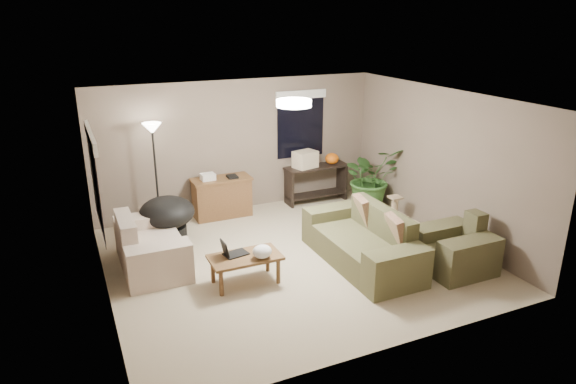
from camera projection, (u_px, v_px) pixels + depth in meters
name	position (u px, v px, depth m)	size (l,w,h in m)	color
room_shell	(294.00, 183.00, 7.61)	(5.50, 5.50, 5.50)	tan
main_sofa	(364.00, 245.00, 7.84)	(0.95, 2.20, 0.85)	#4C4B2D
throw_pillows	(379.00, 220.00, 7.82)	(0.32, 1.39, 0.47)	#8C7251
loveseat	(149.00, 248.00, 7.70)	(0.90, 1.60, 0.85)	beige
armchair	(454.00, 250.00, 7.64)	(0.95, 1.00, 0.85)	#4B482D
coffee_table	(245.00, 260.00, 7.21)	(1.00, 0.55, 0.42)	brown
laptop	(231.00, 251.00, 7.19)	(0.38, 0.29, 0.24)	black
plastic_bag	(262.00, 252.00, 7.10)	(0.27, 0.24, 0.19)	white
desk	(222.00, 197.00, 9.62)	(1.10, 0.50, 0.75)	brown
desk_papers	(213.00, 177.00, 9.41)	(0.67, 0.27, 0.12)	silver
console_table	(316.00, 181.00, 10.37)	(1.30, 0.40, 0.75)	black
pumpkin	(332.00, 159.00, 10.36)	(0.27, 0.27, 0.22)	orange
cardboard_box	(305.00, 159.00, 10.11)	(0.44, 0.33, 0.33)	beige
papasan_chair	(167.00, 217.00, 8.45)	(1.10, 1.10, 0.80)	black
floor_lamp	(153.00, 141.00, 8.64)	(0.32, 0.32, 1.91)	black
ceiling_fixture	(294.00, 103.00, 7.22)	(0.50, 0.50, 0.10)	white
houseplant	(370.00, 184.00, 10.03)	(1.11, 1.23, 0.96)	#2D5923
cat_scratching_post	(394.00, 211.00, 9.37)	(0.32, 0.32, 0.50)	tan
window_left	(93.00, 165.00, 6.64)	(0.05, 1.56, 1.33)	black
window_back	(301.00, 113.00, 10.07)	(1.06, 0.05, 1.33)	black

